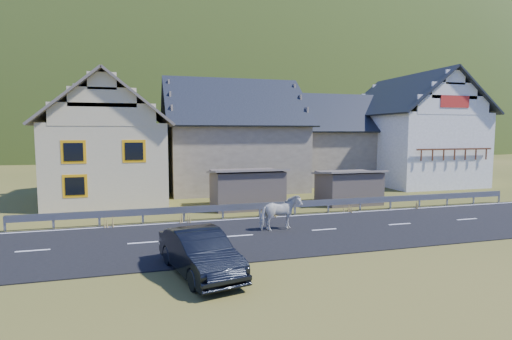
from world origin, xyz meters
name	(u,v)px	position (x,y,z in m)	size (l,w,h in m)	color
ground	(324,230)	(0.00, 0.00, 0.00)	(160.00, 160.00, 0.00)	#3B4316
road	(324,230)	(0.00, 0.00, 0.02)	(60.00, 7.00, 0.04)	black
lane_markings	(324,229)	(0.00, 0.00, 0.04)	(60.00, 6.60, 0.01)	silver
guardrail	(295,204)	(0.00, 3.68, 0.56)	(28.10, 0.09, 0.75)	#93969B
shed_left	(247,189)	(-2.00, 6.50, 1.10)	(4.30, 3.30, 2.40)	brown
shed_right	(348,188)	(4.50, 6.00, 1.00)	(3.80, 2.90, 2.20)	brown
house_cream	(110,134)	(-10.00, 12.00, 4.36)	(7.80, 9.80, 8.30)	beige
house_stone_a	(232,130)	(-1.00, 15.00, 4.63)	(10.80, 9.80, 8.90)	gray
house_stone_b	(334,135)	(9.00, 17.00, 4.24)	(9.80, 8.80, 8.10)	gray
house_white	(411,126)	(15.00, 14.00, 5.06)	(8.80, 10.80, 9.70)	white
mountain	(172,183)	(5.00, 180.00, -20.00)	(440.00, 280.00, 260.00)	#23300D
horse	(280,213)	(-1.98, 0.47, 0.84)	(1.89, 0.86, 1.60)	silver
car	(200,252)	(-6.25, -4.08, 0.70)	(1.49, 4.27, 1.41)	black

